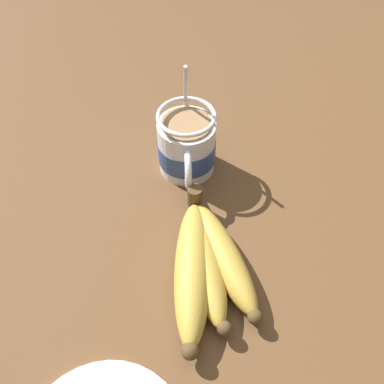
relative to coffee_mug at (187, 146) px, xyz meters
The scene contains 3 objects.
table 8.60cm from the coffee_mug, 14.31° to the left, with size 131.42×131.42×2.57cm.
coffee_mug is the anchor object (origin of this frame).
banana_bunch 18.10cm from the coffee_mug, ahead, with size 22.17×11.31×4.41cm.
Camera 1 is at (37.62, -2.72, 49.62)cm, focal length 40.00 mm.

